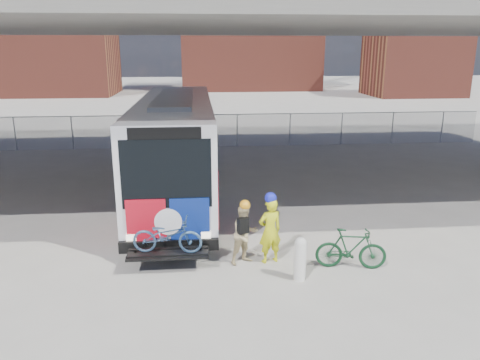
{
  "coord_description": "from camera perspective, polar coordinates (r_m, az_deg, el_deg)",
  "views": [
    {
      "loc": [
        -1.19,
        -13.86,
        5.33
      ],
      "look_at": [
        0.01,
        -0.66,
        1.6
      ],
      "focal_mm": 35.0,
      "sensor_mm": 36.0,
      "label": 1
    }
  ],
  "objects": [
    {
      "name": "ground",
      "position": [
        14.9,
        -0.27,
        -5.24
      ],
      "size": [
        160.0,
        160.0,
        0.0
      ],
      "primitive_type": "plane",
      "color": "#9E9991",
      "rests_on": "ground"
    },
    {
      "name": "bus",
      "position": [
        17.63,
        -7.77,
        5.05
      ],
      "size": [
        2.67,
        12.96,
        3.69
      ],
      "color": "silver",
      "rests_on": "ground"
    },
    {
      "name": "overpass",
      "position": [
        17.94,
        -1.46,
        19.6
      ],
      "size": [
        40.0,
        16.0,
        7.95
      ],
      "color": "#605E59",
      "rests_on": "ground"
    },
    {
      "name": "chainlink_fence",
      "position": [
        26.18,
        -2.55,
        7.13
      ],
      "size": [
        30.0,
        0.06,
        30.0
      ],
      "color": "gray",
      "rests_on": "ground"
    },
    {
      "name": "brick_buildings",
      "position": [
        62.13,
        -3.08,
        15.79
      ],
      "size": [
        54.0,
        22.0,
        12.0
      ],
      "color": "brown",
      "rests_on": "ground"
    },
    {
      "name": "bollard",
      "position": [
        11.28,
        7.35,
        -9.33
      ],
      "size": [
        0.28,
        0.28,
        1.08
      ],
      "color": "silver",
      "rests_on": "ground"
    },
    {
      "name": "cyclist_hivis",
      "position": [
        11.98,
        3.68,
        -5.98
      ],
      "size": [
        0.72,
        0.58,
        1.88
      ],
      "rotation": [
        0.0,
        0.0,
        3.45
      ],
      "color": "yellow",
      "rests_on": "ground"
    },
    {
      "name": "cyclist_tan",
      "position": [
        11.94,
        0.59,
        -6.57
      ],
      "size": [
        0.93,
        0.86,
        1.7
      ],
      "rotation": [
        0.0,
        0.0,
        0.46
      ],
      "color": "tan",
      "rests_on": "ground"
    },
    {
      "name": "bike_parked",
      "position": [
        12.09,
        13.38,
        -8.15
      ],
      "size": [
        1.81,
        0.81,
        1.05
      ],
      "primitive_type": "imported",
      "rotation": [
        0.0,
        0.0,
        1.38
      ],
      "color": "#133B20",
      "rests_on": "ground"
    }
  ]
}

